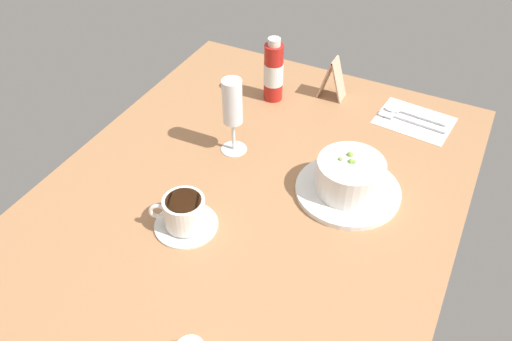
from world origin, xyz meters
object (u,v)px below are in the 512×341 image
at_px(coffee_cup, 184,214).
at_px(porridge_bowl, 350,179).
at_px(cutlery_setting, 413,120).
at_px(wine_glass, 232,106).
at_px(menu_card, 333,78).
at_px(sauce_bottle_red, 274,72).

bearing_deg(coffee_cup, porridge_bowl, -47.50).
height_order(porridge_bowl, cutlery_setting, porridge_bowl).
distance_m(cutlery_setting, wine_glass, 0.47).
xyz_separation_m(porridge_bowl, cutlery_setting, (0.32, -0.06, -0.04)).
distance_m(coffee_cup, menu_card, 0.57).
xyz_separation_m(coffee_cup, menu_card, (0.56, -0.09, 0.02)).
relative_size(wine_glass, sauce_bottle_red, 1.09).
height_order(porridge_bowl, coffee_cup, porridge_bowl).
bearing_deg(sauce_bottle_red, coffee_cup, -175.36).
distance_m(porridge_bowl, cutlery_setting, 0.33).
bearing_deg(wine_glass, porridge_bowl, -94.11).
xyz_separation_m(wine_glass, menu_card, (0.31, -0.12, -0.07)).
distance_m(wine_glass, menu_card, 0.34).
bearing_deg(porridge_bowl, sauce_bottle_red, 49.10).
relative_size(cutlery_setting, wine_glass, 1.03).
xyz_separation_m(porridge_bowl, coffee_cup, (-0.23, 0.25, -0.01)).
height_order(coffee_cup, wine_glass, wine_glass).
bearing_deg(cutlery_setting, menu_card, 86.98).
relative_size(coffee_cup, wine_glass, 0.68).
relative_size(porridge_bowl, menu_card, 2.01).
distance_m(cutlery_setting, sauce_bottle_red, 0.37).
bearing_deg(cutlery_setting, porridge_bowl, 169.58).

